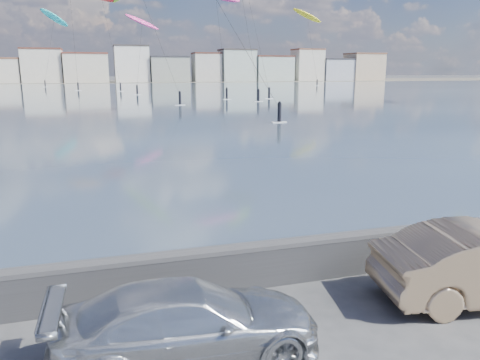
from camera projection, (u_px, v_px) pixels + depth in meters
name	position (u px, v px, depth m)	size (l,w,h in m)	color
bay_water	(110.00, 94.00, 93.25)	(500.00, 177.00, 0.00)	#2D3C53
far_shore_strip	(103.00, 81.00, 194.43)	(500.00, 60.00, 0.00)	#4C473D
seawall	(213.00, 267.00, 10.31)	(400.00, 0.36, 1.08)	#28282B
far_buildings	(106.00, 66.00, 180.36)	(240.79, 13.26, 14.60)	beige
car_silver	(188.00, 322.00, 7.91)	(1.85, 4.55, 1.32)	#B9BDC2
kitesurfer_0	(142.00, 23.00, 98.11)	(7.82, 12.97, 16.68)	#E5338C
kitesurfer_3	(54.00, 18.00, 141.33)	(9.10, 17.51, 23.18)	#19BFBF
kitesurfer_15	(307.00, 16.00, 143.50)	(10.54, 8.58, 23.53)	yellow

